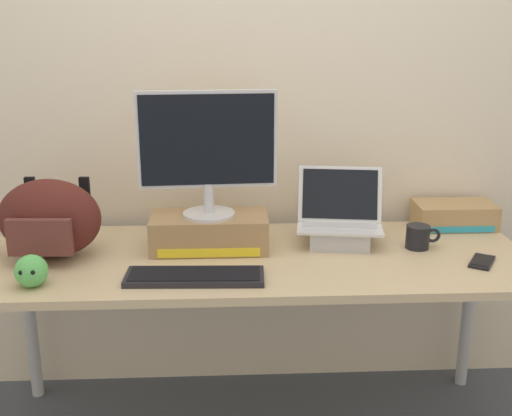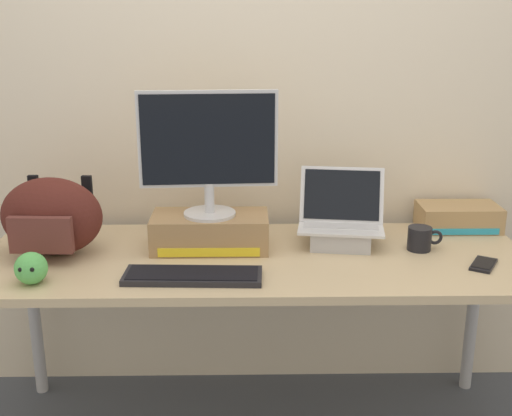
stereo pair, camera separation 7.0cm
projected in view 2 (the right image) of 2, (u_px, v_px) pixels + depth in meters
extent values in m
cube|color=beige|center=(254.00, 87.00, 2.61)|extent=(7.00, 0.10, 2.60)
cube|color=tan|center=(256.00, 259.00, 2.34)|extent=(1.99, 0.72, 0.03)
cylinder|color=#B2B2B7|center=(35.00, 316.00, 2.72)|extent=(0.05, 0.05, 0.72)
cylinder|color=#B2B2B7|center=(473.00, 313.00, 2.75)|extent=(0.05, 0.05, 0.72)
cube|color=#9E7A51|center=(210.00, 231.00, 2.39)|extent=(0.43, 0.22, 0.13)
cube|color=yellow|center=(209.00, 252.00, 2.30)|extent=(0.37, 0.00, 0.03)
cylinder|color=silver|center=(210.00, 213.00, 2.37)|extent=(0.19, 0.19, 0.01)
cylinder|color=silver|center=(209.00, 198.00, 2.36)|extent=(0.04, 0.04, 0.11)
cube|color=silver|center=(208.00, 139.00, 2.29)|extent=(0.50, 0.05, 0.35)
cube|color=black|center=(208.00, 140.00, 2.28)|extent=(0.48, 0.03, 0.32)
cube|color=#ADADB2|center=(340.00, 236.00, 2.43)|extent=(0.25, 0.23, 0.07)
cube|color=silver|center=(341.00, 227.00, 2.42)|extent=(0.34, 0.26, 0.01)
cube|color=#B7B7BC|center=(341.00, 224.00, 2.43)|extent=(0.29, 0.16, 0.00)
cube|color=silver|center=(342.00, 195.00, 2.45)|extent=(0.33, 0.13, 0.20)
cube|color=black|center=(342.00, 195.00, 2.45)|extent=(0.29, 0.12, 0.18)
cube|color=black|center=(193.00, 276.00, 2.13)|extent=(0.46, 0.16, 0.02)
cube|color=black|center=(193.00, 273.00, 2.13)|extent=(0.43, 0.14, 0.00)
ellipsoid|color=#4C1E19|center=(52.00, 216.00, 2.31)|extent=(0.38, 0.23, 0.29)
cube|color=brown|center=(41.00, 235.00, 2.20)|extent=(0.22, 0.04, 0.13)
cube|color=black|center=(35.00, 203.00, 2.42)|extent=(0.04, 0.02, 0.21)
cube|color=black|center=(88.00, 204.00, 2.42)|extent=(0.04, 0.02, 0.21)
cylinder|color=black|center=(419.00, 239.00, 2.38)|extent=(0.09, 0.09, 0.09)
torus|color=black|center=(435.00, 237.00, 2.38)|extent=(0.06, 0.01, 0.06)
cube|color=black|center=(483.00, 264.00, 2.24)|extent=(0.13, 0.16, 0.01)
cube|color=black|center=(484.00, 263.00, 2.24)|extent=(0.11, 0.13, 0.00)
sphere|color=#56B256|center=(31.00, 268.00, 2.08)|extent=(0.11, 0.11, 0.11)
sphere|color=black|center=(20.00, 270.00, 2.03)|extent=(0.01, 0.01, 0.01)
sphere|color=black|center=(32.00, 270.00, 2.03)|extent=(0.01, 0.01, 0.01)
cube|color=#A88456|center=(458.00, 217.00, 2.61)|extent=(0.32, 0.18, 0.10)
cube|color=#2899BC|center=(465.00, 232.00, 2.53)|extent=(0.27, 0.00, 0.02)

